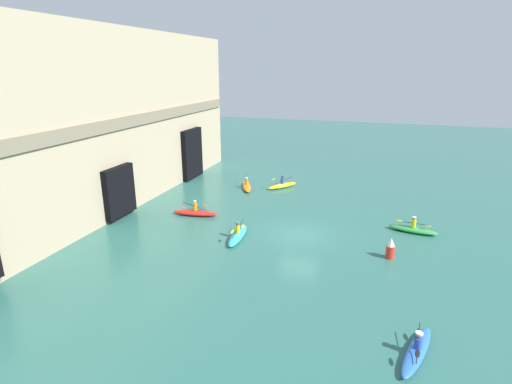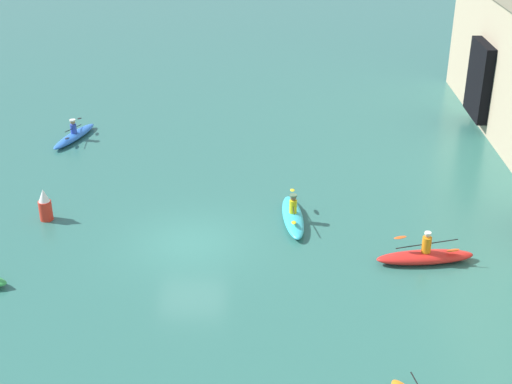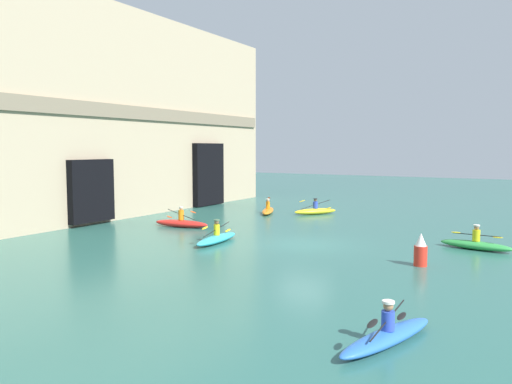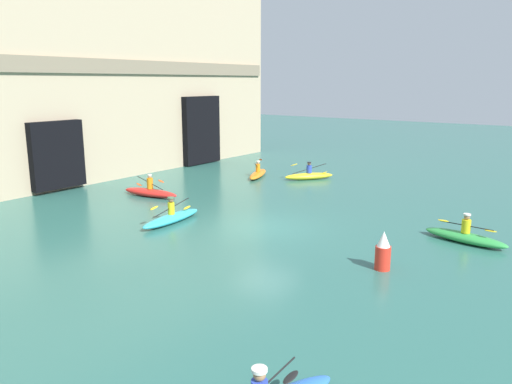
# 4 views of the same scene
# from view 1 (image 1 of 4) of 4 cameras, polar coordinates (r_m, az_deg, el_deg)

# --- Properties ---
(ground_plane) EXTENTS (120.00, 120.00, 0.00)m
(ground_plane) POSITION_cam_1_polar(r_m,az_deg,el_deg) (27.30, 6.27, -6.11)
(ground_plane) COLOR #2D665B
(cliff_bluff) EXTENTS (39.06, 7.07, 13.70)m
(cliff_bluff) POSITION_cam_1_polar(r_m,az_deg,el_deg) (32.54, -24.55, 8.76)
(cliff_bluff) COLOR tan
(cliff_bluff) RESTS_ON ground
(kayak_orange) EXTENTS (3.50, 2.04, 1.09)m
(kayak_orange) POSITION_cam_1_polar(r_m,az_deg,el_deg) (37.27, -1.34, 0.84)
(kayak_orange) COLOR orange
(kayak_orange) RESTS_ON ground
(kayak_blue) EXTENTS (3.62, 1.67, 1.04)m
(kayak_blue) POSITION_cam_1_polar(r_m,az_deg,el_deg) (18.07, 22.00, -20.23)
(kayak_blue) COLOR blue
(kayak_blue) RESTS_ON ground
(kayak_green) EXTENTS (1.37, 3.29, 1.14)m
(kayak_green) POSITION_cam_1_polar(r_m,az_deg,el_deg) (29.50, 21.49, -4.96)
(kayak_green) COLOR green
(kayak_green) RESTS_ON ground
(kayak_red) EXTENTS (1.22, 3.54, 1.20)m
(kayak_red) POSITION_cam_1_polar(r_m,az_deg,el_deg) (30.80, -8.67, -2.92)
(kayak_red) COLOR red
(kayak_red) RESTS_ON ground
(kayak_cyan) EXTENTS (3.59, 1.07, 1.14)m
(kayak_cyan) POSITION_cam_1_polar(r_m,az_deg,el_deg) (26.60, -2.63, -6.16)
(kayak_cyan) COLOR #33B2C6
(kayak_cyan) RESTS_ON ground
(kayak_yellow) EXTENTS (2.92, 2.51, 1.11)m
(kayak_yellow) POSITION_cam_1_polar(r_m,az_deg,el_deg) (37.43, 3.78, 0.96)
(kayak_yellow) COLOR yellow
(kayak_yellow) RESTS_ON ground
(marker_buoy) EXTENTS (0.51, 0.51, 1.30)m
(marker_buoy) POSITION_cam_1_polar(r_m,az_deg,el_deg) (25.08, 18.66, -7.70)
(marker_buoy) COLOR red
(marker_buoy) RESTS_ON ground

